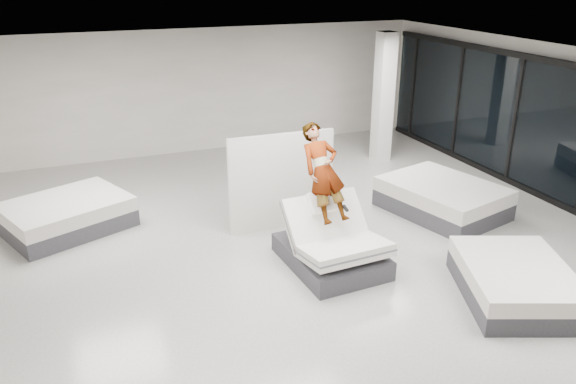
# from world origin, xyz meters

# --- Properties ---
(room) EXTENTS (14.00, 14.04, 3.20)m
(room) POSITION_xyz_m (0.00, 0.00, 1.60)
(room) COLOR #BBB8B1
(room) RESTS_ON ground
(hero_bed) EXTENTS (1.47, 1.89, 1.21)m
(hero_bed) POSITION_xyz_m (0.42, -0.04, 0.35)
(hero_bed) COLOR #3D3D42
(hero_bed) RESTS_ON floor
(person) EXTENTS (0.71, 1.68, 1.24)m
(person) POSITION_xyz_m (0.40, 0.30, 1.21)
(person) COLOR slate
(person) RESTS_ON hero_bed
(remote) EXTENTS (0.06, 0.14, 0.08)m
(remote) POSITION_xyz_m (0.64, -0.04, 1.01)
(remote) COLOR black
(remote) RESTS_ON person
(divider_panel) EXTENTS (2.03, 0.14, 1.84)m
(divider_panel) POSITION_xyz_m (0.19, 1.68, 0.92)
(divider_panel) COLOR silver
(divider_panel) RESTS_ON floor
(flat_bed_right_far) EXTENTS (2.20, 2.60, 0.62)m
(flat_bed_right_far) POSITION_xyz_m (3.44, 1.11, 0.31)
(flat_bed_right_far) COLOR #3D3D42
(flat_bed_right_far) RESTS_ON floor
(flat_bed_right_near) EXTENTS (2.12, 2.39, 0.54)m
(flat_bed_right_near) POSITION_xyz_m (2.53, -1.93, 0.27)
(flat_bed_right_near) COLOR #3D3D42
(flat_bed_right_near) RESTS_ON floor
(flat_bed_left_far) EXTENTS (2.57, 2.29, 0.58)m
(flat_bed_left_far) POSITION_xyz_m (-3.61, 3.07, 0.29)
(flat_bed_left_far) COLOR #3D3D42
(flat_bed_left_far) RESTS_ON floor
(column) EXTENTS (0.40, 0.40, 3.20)m
(column) POSITION_xyz_m (4.00, 4.50, 1.60)
(column) COLOR silver
(column) RESTS_ON floor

